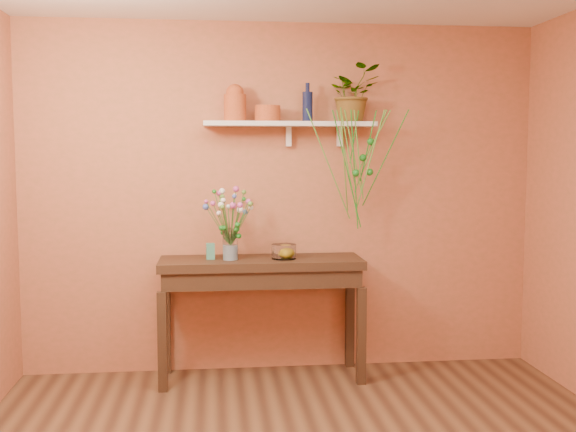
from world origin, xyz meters
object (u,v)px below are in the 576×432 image
object	(u,v)px
glass_vase	(230,246)
terracotta_jug	(235,103)
sideboard	(261,276)
bouquet	(230,209)
glass_bowl	(284,252)
spider_plant	(353,94)
blue_bottle	(307,106)

from	to	relation	value
glass_vase	terracotta_jug	bearing A→B (deg)	71.64
sideboard	bouquet	xyz separation A→B (m)	(-0.23, -0.05, 0.51)
glass_bowl	sideboard	bearing A→B (deg)	168.90
glass_vase	glass_bowl	xyz separation A→B (m)	(0.40, 0.00, -0.05)
sideboard	spider_plant	distance (m)	1.55
spider_plant	glass_bowl	bearing A→B (deg)	-161.60
glass_bowl	spider_plant	bearing A→B (deg)	18.40
glass_vase	bouquet	xyz separation A→B (m)	(-0.00, -0.01, 0.28)
blue_bottle	glass_bowl	world-z (taller)	blue_bottle
spider_plant	glass_bowl	xyz separation A→B (m)	(-0.55, -0.18, -1.19)
blue_bottle	bouquet	distance (m)	0.99
bouquet	glass_bowl	xyz separation A→B (m)	(0.40, 0.01, -0.33)
sideboard	bouquet	world-z (taller)	bouquet
spider_plant	glass_vase	bearing A→B (deg)	-169.07
bouquet	glass_bowl	distance (m)	0.51
spider_plant	terracotta_jug	bearing A→B (deg)	-177.35
blue_bottle	glass_bowl	xyz separation A→B (m)	(-0.20, -0.17, -1.09)
terracotta_jug	spider_plant	bearing A→B (deg)	2.65
blue_bottle	spider_plant	world-z (taller)	spider_plant
terracotta_jug	glass_vase	world-z (taller)	terracotta_jug
blue_bottle	sideboard	bearing A→B (deg)	-159.95
terracotta_jug	glass_bowl	size ratio (longest dim) A/B	1.51
blue_bottle	bouquet	xyz separation A→B (m)	(-0.60, -0.18, -0.76)
sideboard	spider_plant	xyz separation A→B (m)	(0.72, 0.15, 1.37)
blue_bottle	bouquet	size ratio (longest dim) A/B	0.67
glass_vase	glass_bowl	world-z (taller)	glass_vase
spider_plant	bouquet	size ratio (longest dim) A/B	1.00
sideboard	terracotta_jug	world-z (taller)	terracotta_jug
sideboard	glass_bowl	distance (m)	0.25
terracotta_jug	glass_vase	distance (m)	1.07
blue_bottle	spider_plant	xyz separation A→B (m)	(0.35, 0.02, 0.10)
blue_bottle	bouquet	world-z (taller)	blue_bottle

